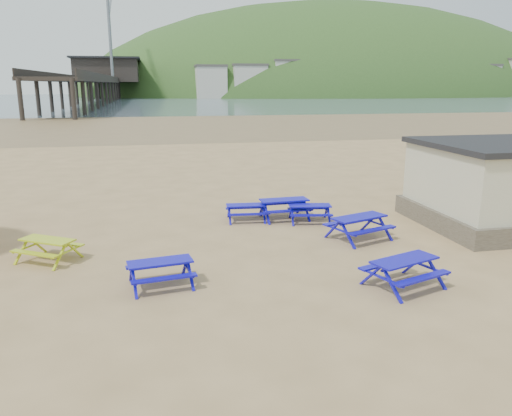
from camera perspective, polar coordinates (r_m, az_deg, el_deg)
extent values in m
plane|color=tan|center=(16.24, -0.12, -4.74)|extent=(400.00, 400.00, 0.00)
plane|color=olive|center=(70.33, -9.32, 9.54)|extent=(400.00, 400.00, 0.00)
plane|color=#4B5E6B|center=(185.17, -11.04, 12.11)|extent=(400.00, 400.00, 0.00)
cube|color=#0C12A1|center=(19.46, -1.13, 0.34)|extent=(1.58, 0.72, 0.04)
cube|color=#0C12A1|center=(20.01, -1.28, 0.02)|extent=(1.55, 0.34, 0.04)
cube|color=#0C12A1|center=(19.02, -0.97, -0.72)|extent=(1.55, 0.34, 0.04)
cube|color=#0C12A1|center=(19.74, 3.24, 0.93)|extent=(1.92, 0.83, 0.05)
cube|color=#0C12A1|center=(20.39, 2.68, 0.52)|extent=(1.90, 0.36, 0.05)
cube|color=#0C12A1|center=(19.23, 3.80, -0.33)|extent=(1.90, 0.36, 0.05)
cube|color=#0C12A1|center=(19.38, 6.17, 0.30)|extent=(1.70, 0.89, 0.04)
cube|color=#0C12A1|center=(19.96, 5.93, -0.04)|extent=(1.63, 0.49, 0.04)
cube|color=#0C12A1|center=(18.93, 6.38, -0.83)|extent=(1.63, 0.49, 0.04)
cube|color=#0C12A1|center=(13.41, -10.91, -6.05)|extent=(1.75, 0.90, 0.05)
cube|color=#0C12A1|center=(14.01, -11.25, -6.30)|extent=(1.69, 0.48, 0.05)
cube|color=#0C12A1|center=(12.98, -10.43, -7.93)|extent=(1.69, 0.48, 0.05)
cube|color=#0C12A1|center=(13.64, 16.63, -5.71)|extent=(2.00, 1.30, 0.05)
cube|color=#0C12A1|center=(14.13, 14.69, -6.13)|extent=(1.84, 0.86, 0.05)
cube|color=#0C12A1|center=(13.36, 18.51, -7.59)|extent=(1.84, 0.86, 0.05)
cube|color=#0C12A1|center=(18.99, 24.58, -1.05)|extent=(1.77, 0.77, 0.05)
cube|color=#0C12A1|center=(19.49, 23.44, -1.40)|extent=(1.75, 0.34, 0.05)
cube|color=#0C12A1|center=(18.64, 25.61, -2.29)|extent=(1.75, 0.34, 0.05)
cube|color=#B8C50E|center=(16.26, -22.76, -3.38)|extent=(1.74, 1.41, 0.05)
cube|color=#B8C50E|center=(16.72, -21.42, -3.71)|extent=(1.52, 1.06, 0.05)
cube|color=#B8C50E|center=(15.96, -24.00, -4.78)|extent=(1.52, 1.06, 0.05)
cube|color=black|center=(190.65, -16.72, 13.64)|extent=(9.00, 220.00, 0.60)
cube|color=black|center=(201.68, -16.55, 14.78)|extent=(22.00, 30.00, 8.00)
cube|color=black|center=(201.82, -16.64, 16.00)|extent=(24.00, 32.00, 0.60)
cylinder|color=slate|center=(180.07, -16.33, 18.15)|extent=(1.00, 1.00, 28.00)
cube|color=slate|center=(195.42, -16.30, 21.62)|extent=(0.60, 25.63, 12.38)
ellipsoid|color=#2D4C1E|center=(262.60, 9.19, 10.48)|extent=(264.00, 144.00, 108.00)
cube|color=#0C12A1|center=(17.42, 11.74, -1.03)|extent=(2.09, 1.37, 0.05)
cube|color=#0C12A1|center=(17.96, 10.28, -1.51)|extent=(1.92, 0.91, 0.05)
cube|color=#0C12A1|center=(17.06, 13.16, -2.49)|extent=(1.92, 0.91, 0.05)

